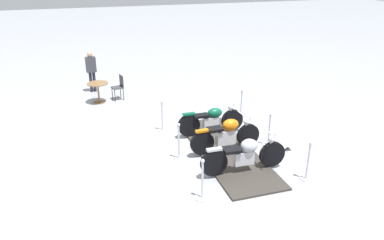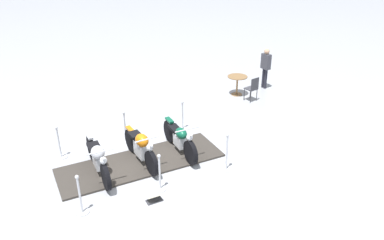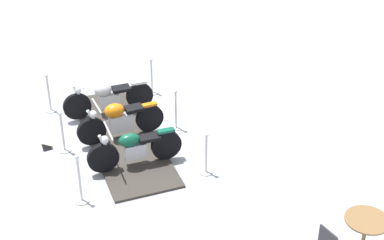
{
  "view_description": "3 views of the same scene",
  "coord_description": "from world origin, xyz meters",
  "px_view_note": "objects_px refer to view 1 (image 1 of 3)",
  "views": [
    {
      "loc": [
        3.86,
        8.54,
        4.92
      ],
      "look_at": [
        0.63,
        -1.1,
        0.62
      ],
      "focal_mm": 34.62,
      "sensor_mm": 36.0,
      "label": 1
    },
    {
      "loc": [
        -8.55,
        2.99,
        5.72
      ],
      "look_at": [
        0.28,
        -1.77,
        0.82
      ],
      "focal_mm": 35.07,
      "sensor_mm": 36.0,
      "label": 2
    },
    {
      "loc": [
        -2.78,
        -11.44,
        7.57
      ],
      "look_at": [
        1.49,
        -0.74,
        0.61
      ],
      "focal_mm": 54.86,
      "sensor_mm": 36.0,
      "label": 3
    }
  ],
  "objects_px": {
    "info_placard": "(285,146)",
    "bystander_person": "(91,68)",
    "motorcycle_copper": "(227,134)",
    "stanchion_right_front": "(307,167)",
    "cafe_table": "(98,88)",
    "stanchion_left_rear": "(162,120)",
    "stanchion_left_mid": "(179,146)",
    "stanchion_left_front": "(202,187)",
    "motorcycle_chrome": "(245,154)",
    "cafe_chair_near_table": "(119,86)",
    "motorcycle_forest": "(212,120)",
    "stanchion_right_mid": "(269,135)",
    "stanchion_right_rear": "(241,111)"
  },
  "relations": [
    {
      "from": "motorcycle_copper",
      "to": "stanchion_left_front",
      "type": "xyz_separation_m",
      "value": [
        1.43,
        1.93,
        -0.24
      ]
    },
    {
      "from": "stanchion_right_mid",
      "to": "cafe_table",
      "type": "distance_m",
      "value": 6.85
    },
    {
      "from": "motorcycle_chrome",
      "to": "cafe_chair_near_table",
      "type": "xyz_separation_m",
      "value": [
        2.19,
        -6.61,
        0.02
      ]
    },
    {
      "from": "motorcycle_copper",
      "to": "motorcycle_chrome",
      "type": "bearing_deg",
      "value": -93.41
    },
    {
      "from": "stanchion_left_rear",
      "to": "stanchion_right_front",
      "type": "relative_size",
      "value": 0.97
    },
    {
      "from": "stanchion_right_front",
      "to": "stanchion_left_mid",
      "type": "xyz_separation_m",
      "value": [
        2.68,
        -2.0,
        0.05
      ]
    },
    {
      "from": "motorcycle_chrome",
      "to": "cafe_table",
      "type": "xyz_separation_m",
      "value": [
        3.0,
        -6.46,
        0.06
      ]
    },
    {
      "from": "stanchion_right_front",
      "to": "motorcycle_forest",
      "type": "bearing_deg",
      "value": -68.05
    },
    {
      "from": "motorcycle_forest",
      "to": "info_placard",
      "type": "bearing_deg",
      "value": -41.19
    },
    {
      "from": "info_placard",
      "to": "bystander_person",
      "type": "bearing_deg",
      "value": -144.73
    },
    {
      "from": "motorcycle_chrome",
      "to": "stanchion_left_front",
      "type": "xyz_separation_m",
      "value": [
        1.41,
        0.73,
        -0.23
      ]
    },
    {
      "from": "stanchion_left_front",
      "to": "cafe_chair_near_table",
      "type": "bearing_deg",
      "value": -83.92
    },
    {
      "from": "stanchion_right_front",
      "to": "info_placard",
      "type": "xyz_separation_m",
      "value": [
        -0.4,
        -1.63,
        -0.27
      ]
    },
    {
      "from": "stanchion_right_mid",
      "to": "info_placard",
      "type": "relative_size",
      "value": 2.61
    },
    {
      "from": "motorcycle_copper",
      "to": "stanchion_right_mid",
      "type": "relative_size",
      "value": 2.05
    },
    {
      "from": "cafe_chair_near_table",
      "to": "stanchion_left_rear",
      "type": "bearing_deg",
      "value": 93.69
    },
    {
      "from": "motorcycle_chrome",
      "to": "bystander_person",
      "type": "relative_size",
      "value": 1.36
    },
    {
      "from": "cafe_chair_near_table",
      "to": "cafe_table",
      "type": "bearing_deg",
      "value": -0.0
    },
    {
      "from": "stanchion_left_mid",
      "to": "bystander_person",
      "type": "height_order",
      "value": "bystander_person"
    },
    {
      "from": "motorcycle_copper",
      "to": "cafe_table",
      "type": "relative_size",
      "value": 2.67
    },
    {
      "from": "motorcycle_chrome",
      "to": "cafe_table",
      "type": "bearing_deg",
      "value": 116.74
    },
    {
      "from": "stanchion_right_mid",
      "to": "info_placard",
      "type": "bearing_deg",
      "value": 138.53
    },
    {
      "from": "stanchion_right_mid",
      "to": "stanchion_left_front",
      "type": "xyz_separation_m",
      "value": [
        2.75,
        1.9,
        -0.04
      ]
    },
    {
      "from": "motorcycle_chrome",
      "to": "motorcycle_copper",
      "type": "height_order",
      "value": "motorcycle_chrome"
    },
    {
      "from": "stanchion_right_rear",
      "to": "cafe_table",
      "type": "xyz_separation_m",
      "value": [
        4.38,
        -3.34,
        0.23
      ]
    },
    {
      "from": "stanchion_left_mid",
      "to": "cafe_table",
      "type": "relative_size",
      "value": 1.34
    },
    {
      "from": "stanchion_left_mid",
      "to": "stanchion_right_mid",
      "type": "bearing_deg",
      "value": 178.96
    },
    {
      "from": "stanchion_left_rear",
      "to": "bystander_person",
      "type": "bearing_deg",
      "value": -69.66
    },
    {
      "from": "stanchion_left_front",
      "to": "cafe_chair_near_table",
      "type": "relative_size",
      "value": 1.06
    },
    {
      "from": "motorcycle_chrome",
      "to": "info_placard",
      "type": "bearing_deg",
      "value": 28.18
    },
    {
      "from": "stanchion_left_front",
      "to": "stanchion_right_front",
      "type": "bearing_deg",
      "value": 178.96
    },
    {
      "from": "motorcycle_forest",
      "to": "stanchion_right_front",
      "type": "bearing_deg",
      "value": -66.67
    },
    {
      "from": "motorcycle_forest",
      "to": "cafe_chair_near_table",
      "type": "xyz_separation_m",
      "value": [
        2.22,
        -4.22,
        0.05
      ]
    },
    {
      "from": "motorcycle_forest",
      "to": "stanchion_right_mid",
      "type": "distance_m",
      "value": 1.8
    },
    {
      "from": "motorcycle_chrome",
      "to": "stanchion_left_mid",
      "type": "xyz_separation_m",
      "value": [
        1.37,
        -1.22,
        -0.15
      ]
    },
    {
      "from": "info_placard",
      "to": "bystander_person",
      "type": "xyz_separation_m",
      "value": [
        4.81,
        -7.06,
        0.93
      ]
    },
    {
      "from": "motorcycle_copper",
      "to": "stanchion_right_front",
      "type": "distance_m",
      "value": 2.37
    },
    {
      "from": "motorcycle_copper",
      "to": "stanchion_right_front",
      "type": "xyz_separation_m",
      "value": [
        -1.29,
        1.98,
        -0.21
      ]
    },
    {
      "from": "stanchion_left_mid",
      "to": "info_placard",
      "type": "relative_size",
      "value": 2.69
    },
    {
      "from": "motorcycle_forest",
      "to": "bystander_person",
      "type": "height_order",
      "value": "bystander_person"
    },
    {
      "from": "stanchion_left_front",
      "to": "info_placard",
      "type": "distance_m",
      "value": 3.5
    },
    {
      "from": "stanchion_right_mid",
      "to": "bystander_person",
      "type": "bearing_deg",
      "value": -56.62
    },
    {
      "from": "motorcycle_chrome",
      "to": "stanchion_left_front",
      "type": "bearing_deg",
      "value": -150.8
    },
    {
      "from": "motorcycle_forest",
      "to": "bystander_person",
      "type": "xyz_separation_m",
      "value": [
        3.13,
        -5.52,
        0.5
      ]
    },
    {
      "from": "motorcycle_forest",
      "to": "cafe_table",
      "type": "relative_size",
      "value": 2.68
    },
    {
      "from": "motorcycle_chrome",
      "to": "stanchion_right_front",
      "type": "height_order",
      "value": "motorcycle_chrome"
    },
    {
      "from": "motorcycle_forest",
      "to": "info_placard",
      "type": "relative_size",
      "value": 5.37
    },
    {
      "from": "stanchion_left_mid",
      "to": "stanchion_left_front",
      "type": "xyz_separation_m",
      "value": [
        0.04,
        1.95,
        -0.08
      ]
    },
    {
      "from": "motorcycle_forest",
      "to": "stanchion_left_rear",
      "type": "distance_m",
      "value": 1.59
    },
    {
      "from": "stanchion_left_front",
      "to": "stanchion_left_mid",
      "type": "bearing_deg",
      "value": -91.04
    }
  ]
}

